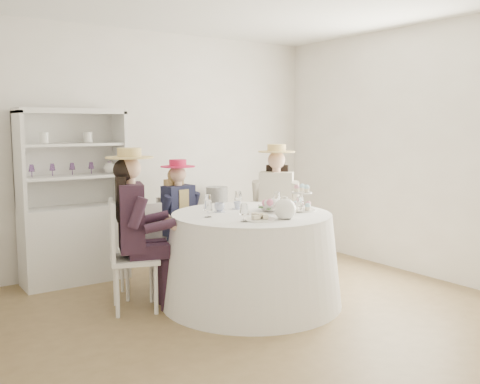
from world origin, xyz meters
TOP-DOWN VIEW (x-y plane):
  - ground at (0.00, 0.00)m, footprint 4.50×4.50m
  - wall_back at (0.00, 2.00)m, footprint 4.50×0.00m
  - wall_front at (0.00, -2.00)m, footprint 4.50×0.00m
  - wall_right at (2.25, 0.00)m, footprint 0.00×4.50m
  - tea_table at (0.18, 0.17)m, footprint 1.65×1.65m
  - hutch at (-0.95, 1.76)m, footprint 1.08×0.44m
  - side_table at (0.81, 1.75)m, footprint 0.48×0.48m
  - hatbox at (0.81, 1.75)m, footprint 0.31×0.31m
  - guest_left at (-0.79, 0.58)m, footprint 0.59×0.54m
  - guest_mid at (-0.00, 1.21)m, footprint 0.48×0.50m
  - guest_right at (0.99, 0.83)m, footprint 0.61×0.60m
  - spare_chair at (-0.59, 0.89)m, footprint 0.45×0.45m
  - teacup_a at (-0.03, 0.39)m, footprint 0.12×0.12m
  - teacup_b at (0.20, 0.44)m, footprint 0.09×0.09m
  - teacup_c at (0.43, 0.27)m, footprint 0.10×0.10m
  - flower_bowl at (0.39, 0.16)m, footprint 0.28×0.28m
  - flower_arrangement at (0.36, 0.10)m, footprint 0.17×0.17m
  - table_teapot at (0.24, -0.23)m, footprint 0.27×0.19m
  - sandwich_plate at (0.02, -0.16)m, footprint 0.28×0.28m
  - cupcake_stand at (0.64, 0.01)m, footprint 0.26×0.26m
  - stemware_set at (0.18, 0.17)m, footprint 0.93×0.94m

SIDE VIEW (x-z plane):
  - ground at x=0.00m, z-range 0.00..0.00m
  - side_table at x=0.81m, z-range 0.00..0.62m
  - tea_table at x=0.18m, z-range 0.00..0.83m
  - spare_chair at x=-0.59m, z-range 0.03..0.95m
  - hutch at x=-0.95m, z-range -0.26..1.54m
  - guest_mid at x=0.00m, z-range 0.08..1.36m
  - hatbox at x=0.81m, z-range 0.62..0.89m
  - guest_right at x=0.99m, z-range 0.09..1.52m
  - guest_left at x=-0.79m, z-range 0.09..1.53m
  - sandwich_plate at x=0.02m, z-range 0.82..0.88m
  - flower_bowl at x=0.39m, z-range 0.84..0.89m
  - teacup_b at x=0.20m, z-range 0.84..0.90m
  - teacup_c at x=0.43m, z-range 0.84..0.91m
  - teacup_a at x=-0.03m, z-range 0.84..0.91m
  - stemware_set at x=0.18m, z-range 0.84..0.99m
  - flower_arrangement at x=0.36m, z-range 0.89..0.95m
  - table_teapot at x=0.24m, z-range 0.82..1.02m
  - cupcake_stand at x=0.64m, z-range 0.80..1.04m
  - wall_back at x=0.00m, z-range -0.90..3.60m
  - wall_front at x=0.00m, z-range -0.90..3.60m
  - wall_right at x=2.25m, z-range -0.90..3.60m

